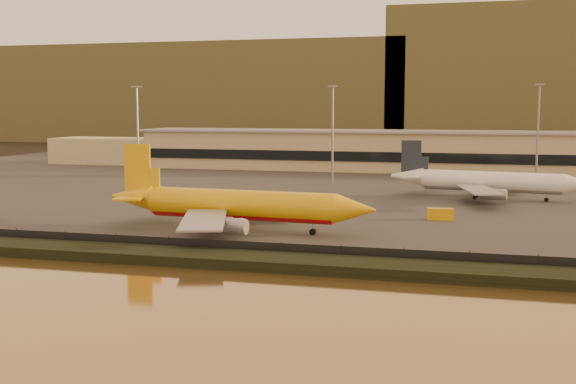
% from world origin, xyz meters
% --- Properties ---
extents(ground, '(900.00, 900.00, 0.00)m').
position_xyz_m(ground, '(0.00, 0.00, 0.00)').
color(ground, black).
rests_on(ground, ground).
extents(embankment, '(320.00, 7.00, 1.40)m').
position_xyz_m(embankment, '(0.00, -17.00, 0.70)').
color(embankment, black).
rests_on(embankment, ground).
extents(tarmac, '(320.00, 220.00, 0.20)m').
position_xyz_m(tarmac, '(0.00, 95.00, 0.10)').
color(tarmac, '#2D2D2D').
rests_on(tarmac, ground).
extents(perimeter_fence, '(300.00, 0.05, 2.20)m').
position_xyz_m(perimeter_fence, '(0.00, -13.00, 1.30)').
color(perimeter_fence, black).
rests_on(perimeter_fence, tarmac).
extents(terminal_building, '(202.00, 25.00, 12.60)m').
position_xyz_m(terminal_building, '(-14.52, 125.55, 6.25)').
color(terminal_building, tan).
rests_on(terminal_building, tarmac).
extents(apron_light_masts, '(152.20, 12.20, 25.40)m').
position_xyz_m(apron_light_masts, '(15.00, 75.00, 15.70)').
color(apron_light_masts, slate).
rests_on(apron_light_masts, tarmac).
extents(distant_hills, '(470.00, 160.00, 70.00)m').
position_xyz_m(distant_hills, '(-20.74, 340.00, 31.39)').
color(distant_hills, brown).
rests_on(distant_hills, ground).
extents(dhl_cargo_jet, '(46.10, 45.06, 13.77)m').
position_xyz_m(dhl_cargo_jet, '(-11.04, 6.91, 4.31)').
color(dhl_cargo_jet, '#DDA80B').
rests_on(dhl_cargo_jet, tarmac).
extents(white_narrowbody_jet, '(43.32, 41.84, 12.46)m').
position_xyz_m(white_narrowbody_jet, '(28.73, 59.36, 3.92)').
color(white_narrowbody_jet, white).
rests_on(white_narrowbody_jet, tarmac).
extents(gse_vehicle_yellow, '(4.77, 2.72, 2.03)m').
position_xyz_m(gse_vehicle_yellow, '(20.35, 26.82, 1.21)').
color(gse_vehicle_yellow, '#DDA80B').
rests_on(gse_vehicle_yellow, tarmac).
extents(gse_vehicle_white, '(4.35, 2.90, 1.80)m').
position_xyz_m(gse_vehicle_white, '(-15.32, 30.98, 1.10)').
color(gse_vehicle_white, white).
rests_on(gse_vehicle_white, tarmac).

